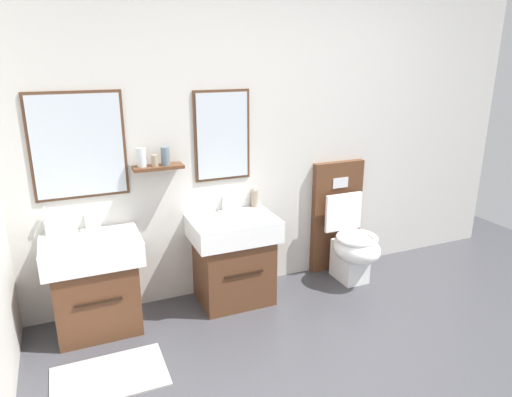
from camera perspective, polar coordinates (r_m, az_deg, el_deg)
wall_back at (r=3.82m, az=3.36°, el=9.54°), size 4.47×0.27×2.74m
bath_mat at (r=3.16m, az=-17.61°, el=-20.21°), size 0.68×0.44×0.01m
vanity_sink_left at (r=3.48m, az=-19.24°, el=-9.58°), size 0.65×0.50×0.69m
tap_on_left_sink at (r=3.49m, az=-20.13°, el=-2.48°), size 0.03×0.13×0.11m
vanity_sink_right at (r=3.66m, az=-2.83°, el=-7.17°), size 0.65×0.50×0.69m
tap_on_right_sink at (r=3.67m, az=-3.91°, el=-0.45°), size 0.03×0.13×0.11m
toilet at (r=4.11m, az=11.05°, el=-4.52°), size 0.48×0.62×1.00m
toothbrush_cup at (r=3.49m, az=-24.11°, el=-3.23°), size 0.07×0.07×0.20m
soap_dispenser at (r=3.76m, az=-0.21°, el=0.05°), size 0.06×0.06×0.17m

